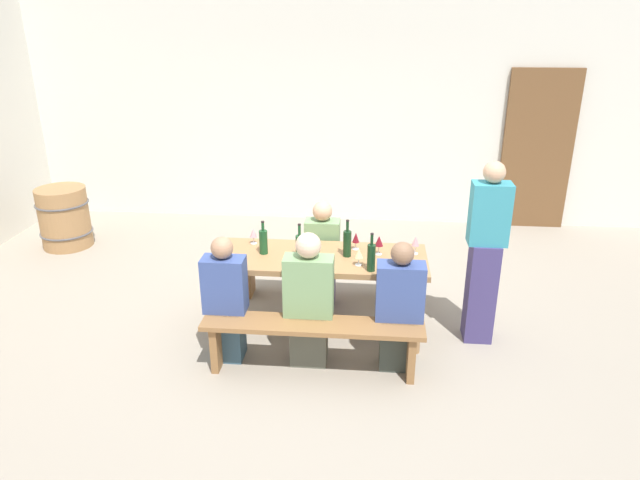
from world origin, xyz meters
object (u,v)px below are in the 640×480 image
wine_bottle_3 (263,241)px  seated_guest_far_0 (322,257)px  bench_near (313,334)px  wine_bottle_2 (300,246)px  wine_glass_0 (356,238)px  seated_guest_near_1 (309,303)px  wine_bottle_1 (371,257)px  wine_glass_4 (379,241)px  seated_guest_near_2 (399,310)px  seated_guest_near_0 (226,303)px  standing_host (485,257)px  bench_far (326,266)px  wine_bottle_0 (347,243)px  wine_glass_2 (416,242)px  wine_glass_1 (253,233)px  wine_glass_3 (359,254)px  wooden_door (537,151)px  tasting_table (320,265)px  wine_barrel (64,217)px

wine_bottle_3 → seated_guest_far_0: seated_guest_far_0 is taller
bench_near → wine_bottle_2: bearing=106.2°
wine_glass_0 → seated_guest_near_1: bearing=-117.2°
wine_bottle_1 → seated_guest_far_0: seated_guest_far_0 is taller
wine_glass_4 → seated_guest_far_0: 0.78m
wine_glass_4 → seated_guest_near_2: 0.71m
bench_near → seated_guest_near_0: (-0.74, 0.15, 0.17)m
wine_bottle_2 → standing_host: (1.59, 0.06, -0.07)m
wine_bottle_2 → standing_host: bearing=2.2°
bench_far → wine_bottle_0: size_ratio=5.27×
wine_glass_2 → wine_bottle_2: bearing=-169.4°
bench_near → seated_guest_near_2: size_ratio=1.61×
wine_bottle_3 → wine_glass_1: size_ratio=2.07×
bench_far → wine_bottle_2: bearing=-103.3°
wine_glass_3 → wine_glass_4: 0.30m
wooden_door → wine_bottle_0: (-2.35, -3.03, -0.17)m
wine_bottle_3 → wine_glass_1: bearing=121.4°
bench_near → wine_bottle_0: wine_bottle_0 is taller
wine_bottle_2 → wine_glass_1: bearing=147.5°
wine_glass_3 → seated_guest_far_0: seated_guest_far_0 is taller
bench_near → seated_guest_near_1: size_ratio=1.54×
wine_glass_2 → seated_guest_far_0: (-0.86, 0.39, -0.35)m
wine_glass_3 → wine_glass_0: bearing=96.0°
tasting_table → wine_bottle_3: wine_bottle_3 is taller
wine_bottle_1 → seated_guest_near_2: seated_guest_near_2 is taller
wine_bottle_1 → wine_bottle_2: bearing=161.8°
wine_bottle_2 → wine_bottle_3: wine_bottle_2 is taller
wine_glass_4 → wine_barrel: (-3.86, 1.69, -0.50)m
tasting_table → wine_glass_0: (0.31, 0.18, 0.20)m
wine_bottle_0 → seated_guest_far_0: wine_bottle_0 is taller
wine_glass_2 → seated_guest_near_0: 1.73m
wooden_door → wine_glass_0: size_ratio=13.01×
seated_guest_near_0 → seated_guest_near_1: size_ratio=0.95×
wooden_door → seated_guest_near_0: (-3.33, -3.55, -0.53)m
tasting_table → seated_guest_far_0: (-0.02, 0.51, -0.14)m
wine_bottle_1 → wine_glass_0: (-0.14, 0.45, -0.02)m
seated_guest_near_0 → bench_far: bearing=-32.3°
wine_glass_0 → wine_glass_3: (0.04, -0.35, -0.00)m
wooden_door → wine_bottle_3: 4.34m
bench_near → wine_glass_0: wine_glass_0 is taller
tasting_table → wine_glass_4: wine_glass_4 is taller
wine_glass_0 → wooden_door: bearing=51.4°
wooden_door → wine_barrel: bearing=-167.9°
wine_barrel → seated_guest_far_0: bearing=-20.8°
standing_host → seated_guest_near_2: bearing=34.5°
tasting_table → wine_glass_1: wine_glass_1 is taller
bench_far → wine_barrel: wine_barrel is taller
wine_glass_0 → wine_glass_3: wine_glass_0 is taller
wine_glass_2 → seated_guest_near_2: size_ratio=0.15×
bench_near → wine_glass_4: bearing=55.0°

